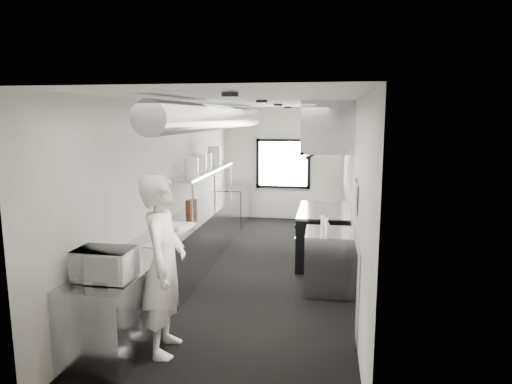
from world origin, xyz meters
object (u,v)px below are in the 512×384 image
at_px(squeeze_bottle_d, 326,223).
at_px(cutting_board, 178,226).
at_px(small_plate, 177,233).
at_px(plate_stack_d, 214,156).
at_px(bottle_station, 328,261).
at_px(microwave, 105,264).
at_px(pass_shelf, 205,172).
at_px(exhaust_hood, 328,127).
at_px(deli_tub_a, 111,258).
at_px(plate_stack_a, 191,166).
at_px(far_work_table, 232,206).
at_px(squeeze_bottle_b, 327,229).
at_px(knife_block, 191,206).
at_px(plate_stack_b, 200,162).
at_px(squeeze_bottle_a, 323,230).
at_px(squeeze_bottle_c, 323,226).
at_px(prep_counter, 183,250).
at_px(squeeze_bottle_e, 323,220).
at_px(deli_tub_b, 125,251).
at_px(line_cook, 164,265).
at_px(plate_stack_c, 206,161).
at_px(range, 322,235).

bearing_deg(squeeze_bottle_d, cutting_board, -173.97).
xyz_separation_m(small_plate, plate_stack_d, (-0.17, 2.89, 0.86)).
height_order(bottle_station, cutting_board, cutting_board).
distance_m(bottle_station, microwave, 3.34).
bearing_deg(pass_shelf, exhaust_hood, -7.47).
bearing_deg(microwave, deli_tub_a, 110.72).
height_order(exhaust_hood, plate_stack_a, exhaust_hood).
height_order(cutting_board, plate_stack_d, plate_stack_d).
relative_size(far_work_table, squeeze_bottle_b, 7.43).
height_order(far_work_table, microwave, microwave).
height_order(plate_stack_a, squeeze_bottle_b, plate_stack_a).
xyz_separation_m(knife_block, plate_stack_b, (0.02, 0.51, 0.72)).
height_order(squeeze_bottle_a, squeeze_bottle_c, squeeze_bottle_a).
relative_size(exhaust_hood, prep_counter, 0.37).
distance_m(exhaust_hood, plate_stack_b, 2.41).
bearing_deg(squeeze_bottle_e, microwave, -128.84).
bearing_deg(deli_tub_a, squeeze_bottle_b, 33.96).
xyz_separation_m(deli_tub_b, squeeze_bottle_e, (2.36, 1.89, 0.03)).
bearing_deg(squeeze_bottle_d, line_cook, -127.68).
distance_m(microwave, plate_stack_c, 4.20).
distance_m(exhaust_hood, deli_tub_b, 4.06).
height_order(deli_tub_b, cutting_board, deli_tub_b).
bearing_deg(pass_shelf, cutting_board, -87.98).
relative_size(plate_stack_b, squeeze_bottle_c, 2.10).
distance_m(squeeze_bottle_a, squeeze_bottle_e, 0.61).
bearing_deg(plate_stack_a, line_cook, -78.56).
bearing_deg(plate_stack_c, cutting_board, -88.42).
height_order(exhaust_hood, line_cook, exhaust_hood).
relative_size(bottle_station, plate_stack_a, 3.04).
distance_m(exhaust_hood, squeeze_bottle_a, 2.18).
relative_size(deli_tub_b, knife_block, 0.63).
bearing_deg(plate_stack_d, deli_tub_b, -91.51).
distance_m(exhaust_hood, microwave, 4.57).
distance_m(microwave, cutting_board, 2.29).
bearing_deg(deli_tub_b, plate_stack_a, 87.89).
bearing_deg(cutting_board, bottle_station, 2.18).
distance_m(deli_tub_b, squeeze_bottle_c, 2.81).
bearing_deg(squeeze_bottle_c, plate_stack_a, 157.42).
bearing_deg(deli_tub_a, plate_stack_a, 87.53).
distance_m(exhaust_hood, plate_stack_c, 2.40).
bearing_deg(deli_tub_b, exhaust_hood, 50.86).
distance_m(pass_shelf, line_cook, 3.86).
bearing_deg(prep_counter, pass_shelf, 91.56).
xyz_separation_m(prep_counter, plate_stack_c, (-0.03, 1.57, 1.28)).
relative_size(pass_shelf, squeeze_bottle_b, 18.57).
relative_size(range, microwave, 2.93).
relative_size(deli_tub_b, squeeze_bottle_e, 0.84).
distance_m(plate_stack_d, squeeze_bottle_d, 3.35).
xyz_separation_m(deli_tub_a, squeeze_bottle_e, (2.39, 2.17, 0.03)).
bearing_deg(deli_tub_b, squeeze_bottle_d, 35.05).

